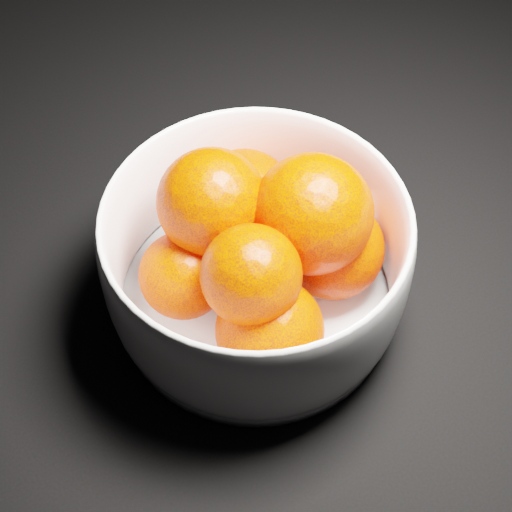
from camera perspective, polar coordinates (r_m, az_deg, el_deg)
bowl at (r=0.53m, az=-0.00°, el=-0.36°), size 0.23×0.23×0.11m
orange_pile at (r=0.53m, az=0.69°, el=1.19°), size 0.18×0.20×0.13m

